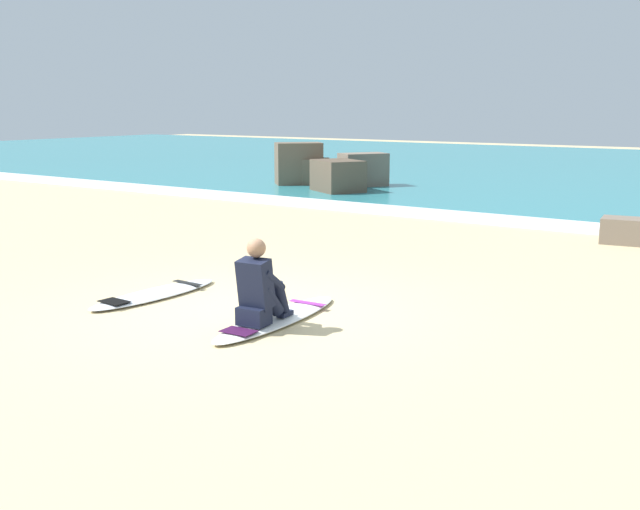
{
  "coord_description": "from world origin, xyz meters",
  "views": [
    {
      "loc": [
        5.61,
        -6.76,
        2.44
      ],
      "look_at": [
        0.23,
        1.06,
        0.55
      ],
      "focal_mm": 42.57,
      "sensor_mm": 36.0,
      "label": 1
    }
  ],
  "objects_px": {
    "surfer_seated": "(259,290)",
    "shoreline_rock": "(634,231)",
    "surfboard_main": "(277,318)",
    "surfboard_spare_near": "(155,294)"
  },
  "relations": [
    {
      "from": "surfboard_main",
      "to": "surfboard_spare_near",
      "type": "xyz_separation_m",
      "value": [
        -2.0,
        0.0,
        0.0
      ]
    },
    {
      "from": "surfer_seated",
      "to": "shoreline_rock",
      "type": "relative_size",
      "value": 0.86
    },
    {
      "from": "shoreline_rock",
      "to": "surfboard_main",
      "type": "bearing_deg",
      "value": -106.62
    },
    {
      "from": "surfer_seated",
      "to": "surfboard_spare_near",
      "type": "relative_size",
      "value": 0.46
    },
    {
      "from": "shoreline_rock",
      "to": "surfer_seated",
      "type": "bearing_deg",
      "value": -105.85
    },
    {
      "from": "surfboard_main",
      "to": "surfboard_spare_near",
      "type": "relative_size",
      "value": 1.13
    },
    {
      "from": "surfboard_main",
      "to": "shoreline_rock",
      "type": "relative_size",
      "value": 2.12
    },
    {
      "from": "surfboard_spare_near",
      "to": "shoreline_rock",
      "type": "bearing_deg",
      "value": 60.43
    },
    {
      "from": "surfer_seated",
      "to": "shoreline_rock",
      "type": "distance_m",
      "value": 8.1
    },
    {
      "from": "surfer_seated",
      "to": "shoreline_rock",
      "type": "bearing_deg",
      "value": 74.15
    }
  ]
}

